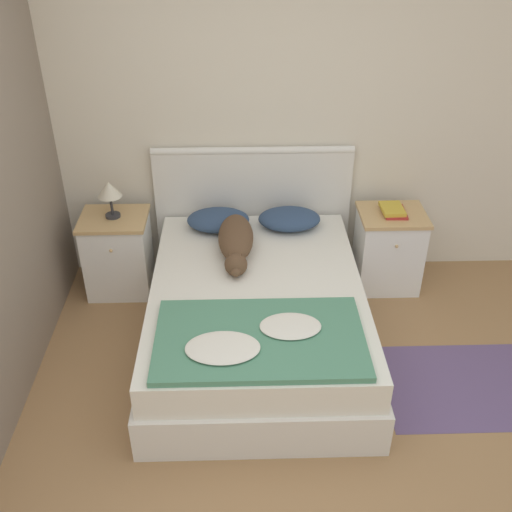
{
  "coord_description": "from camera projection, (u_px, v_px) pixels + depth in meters",
  "views": [
    {
      "loc": [
        -0.04,
        -2.1,
        2.78
      ],
      "look_at": [
        0.05,
        1.26,
        0.62
      ],
      "focal_mm": 42.0,
      "sensor_mm": 36.0,
      "label": 1
    }
  ],
  "objects": [
    {
      "name": "pillow_right",
      "position": [
        289.0,
        219.0,
        4.5
      ],
      "size": [
        0.47,
        0.32,
        0.14
      ],
      "color": "navy",
      "rests_on": "bed"
    },
    {
      "name": "wall_back",
      "position": [
        245.0,
        117.0,
        4.38
      ],
      "size": [
        9.0,
        0.06,
        2.55
      ],
      "color": "beige",
      "rests_on": "ground_plane"
    },
    {
      "name": "table_lamp",
      "position": [
        109.0,
        191.0,
        4.31
      ],
      "size": [
        0.17,
        0.17,
        0.28
      ],
      "color": "#2D2D33",
      "rests_on": "nightstand_left"
    },
    {
      "name": "nightstand_left",
      "position": [
        118.0,
        254.0,
        4.59
      ],
      "size": [
        0.5,
        0.43,
        0.64
      ],
      "color": "white",
      "rests_on": "ground_plane"
    },
    {
      "name": "bed",
      "position": [
        257.0,
        317.0,
        4.04
      ],
      "size": [
        1.44,
        1.93,
        0.52
      ],
      "color": "silver",
      "rests_on": "ground_plane"
    },
    {
      "name": "rug",
      "position": [
        482.0,
        385.0,
        3.85
      ],
      "size": [
        1.29,
        0.77,
        0.0
      ],
      "color": "#604C75",
      "rests_on": "ground_plane"
    },
    {
      "name": "book_stack",
      "position": [
        393.0,
        210.0,
        4.46
      ],
      "size": [
        0.19,
        0.23,
        0.05
      ],
      "color": "#AD2D28",
      "rests_on": "nightstand_right"
    },
    {
      "name": "headboard",
      "position": [
        253.0,
        208.0,
        4.71
      ],
      "size": [
        1.52,
        0.06,
        1.07
      ],
      "color": "silver",
      "rests_on": "ground_plane"
    },
    {
      "name": "dog",
      "position": [
        236.0,
        240.0,
        4.2
      ],
      "size": [
        0.25,
        0.81,
        0.19
      ],
      "color": "brown",
      "rests_on": "bed"
    },
    {
      "name": "pillow_left",
      "position": [
        218.0,
        220.0,
        4.48
      ],
      "size": [
        0.47,
        0.32,
        0.14
      ],
      "color": "navy",
      "rests_on": "bed"
    },
    {
      "name": "quilt",
      "position": [
        258.0,
        339.0,
        3.41
      ],
      "size": [
        1.2,
        0.71,
        0.07
      ],
      "color": "#4C8466",
      "rests_on": "bed"
    },
    {
      "name": "nightstand_right",
      "position": [
        388.0,
        249.0,
        4.64
      ],
      "size": [
        0.5,
        0.43,
        0.64
      ],
      "color": "white",
      "rests_on": "ground_plane"
    },
    {
      "name": "ground_plane",
      "position": [
        253.0,
        476.0,
        3.27
      ],
      "size": [
        16.0,
        16.0,
        0.0
      ],
      "primitive_type": "plane",
      "color": "#997047"
    }
  ]
}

